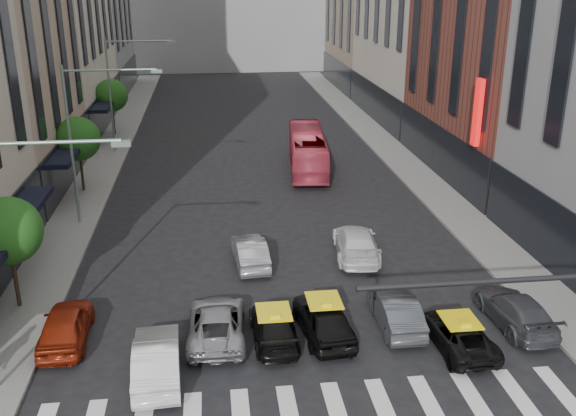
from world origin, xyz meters
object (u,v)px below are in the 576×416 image
object	(u,v)px
streetlamp_mid	(86,124)
taxi_center	(324,318)
streetlamp_far	(121,80)
taxi_left	(274,326)
car_white_front	(157,359)
bus	(307,150)
car_red	(66,325)
streetlamp_near	(1,233)

from	to	relation	value
streetlamp_mid	taxi_center	size ratio (longest dim) A/B	2.00
streetlamp_far	taxi_left	bearing A→B (deg)	-73.25
streetlamp_far	car_white_front	world-z (taller)	streetlamp_far
streetlamp_far	taxi_center	size ratio (longest dim) A/B	2.00
taxi_left	bus	size ratio (longest dim) A/B	0.40
streetlamp_far	car_white_front	bearing A→B (deg)	-81.84
car_red	bus	distance (m)	25.99
streetlamp_near	car_white_front	size ratio (longest dim) A/B	1.94
car_white_front	taxi_center	size ratio (longest dim) A/B	1.03
car_red	taxi_left	bearing A→B (deg)	172.33
taxi_left	streetlamp_far	bearing A→B (deg)	-74.33
car_white_front	bus	distance (m)	26.97
car_red	car_white_front	bearing A→B (deg)	141.21
streetlamp_mid	streetlamp_far	world-z (taller)	same
car_red	car_white_front	distance (m)	4.67
streetlamp_near	car_red	xyz separation A→B (m)	(0.84, 2.95, -5.16)
streetlamp_mid	taxi_left	distance (m)	17.39
streetlamp_near	car_white_front	xyz separation A→B (m)	(4.57, 0.13, -5.14)
car_white_front	bus	world-z (taller)	bus
streetlamp_mid	bus	bearing A→B (deg)	34.17
streetlamp_mid	car_white_front	xyz separation A→B (m)	(4.57, -15.87, -5.14)
car_white_front	bus	size ratio (longest dim) A/B	0.44
streetlamp_mid	taxi_center	bearing A→B (deg)	-51.31
car_red	taxi_center	bearing A→B (deg)	174.33
car_white_front	taxi_left	distance (m)	4.85
streetlamp_far	taxi_center	distance (m)	32.16
car_white_front	taxi_left	xyz separation A→B (m)	(4.43, 1.96, -0.14)
taxi_center	streetlamp_mid	bearing A→B (deg)	-56.85
streetlamp_mid	taxi_left	bearing A→B (deg)	-57.10
streetlamp_near	streetlamp_far	bearing A→B (deg)	90.00
streetlamp_near	car_white_front	bearing A→B (deg)	1.62
taxi_left	taxi_center	world-z (taller)	taxi_center
taxi_left	bus	world-z (taller)	bus
streetlamp_mid	bus	size ratio (longest dim) A/B	0.85
car_red	car_white_front	size ratio (longest dim) A/B	0.95
taxi_left	streetlamp_near	bearing A→B (deg)	11.99
taxi_center	car_white_front	bearing A→B (deg)	12.50
taxi_center	bus	size ratio (longest dim) A/B	0.43
streetlamp_mid	car_white_front	size ratio (longest dim) A/B	1.94
streetlamp_far	car_red	world-z (taller)	streetlamp_far
streetlamp_far	car_white_front	distance (m)	32.60
streetlamp_near	bus	xyz separation A→B (m)	(13.88, 25.42, -4.43)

